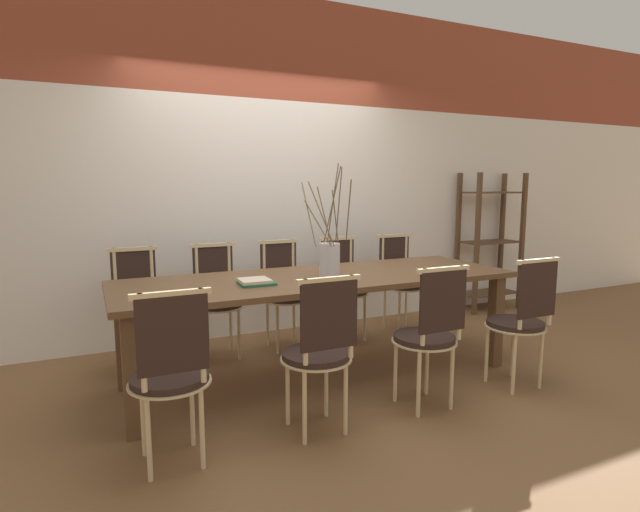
# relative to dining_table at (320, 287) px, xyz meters

# --- Properties ---
(ground_plane) EXTENTS (16.00, 16.00, 0.00)m
(ground_plane) POSITION_rel_dining_table_xyz_m (0.00, 0.00, -0.69)
(ground_plane) COLOR brown
(wall_rear) EXTENTS (12.00, 0.06, 3.20)m
(wall_rear) POSITION_rel_dining_table_xyz_m (0.00, 1.32, 0.91)
(wall_rear) COLOR silver
(wall_rear) RESTS_ON ground_plane
(dining_table) EXTENTS (2.94, 0.98, 0.78)m
(dining_table) POSITION_rel_dining_table_xyz_m (0.00, 0.00, 0.00)
(dining_table) COLOR brown
(dining_table) RESTS_ON ground_plane
(chair_near_leftend) EXTENTS (0.42, 0.42, 0.95)m
(chair_near_leftend) POSITION_rel_dining_table_xyz_m (-1.20, -0.79, -0.17)
(chair_near_leftend) COLOR black
(chair_near_leftend) RESTS_ON ground_plane
(chair_near_left) EXTENTS (0.42, 0.42, 0.95)m
(chair_near_left) POSITION_rel_dining_table_xyz_m (-0.37, -0.79, -0.17)
(chair_near_left) COLOR black
(chair_near_left) RESTS_ON ground_plane
(chair_near_center) EXTENTS (0.42, 0.42, 0.95)m
(chair_near_center) POSITION_rel_dining_table_xyz_m (0.40, -0.79, -0.17)
(chair_near_center) COLOR black
(chair_near_center) RESTS_ON ground_plane
(chair_near_right) EXTENTS (0.42, 0.42, 0.95)m
(chair_near_right) POSITION_rel_dining_table_xyz_m (1.20, -0.79, -0.17)
(chair_near_right) COLOR black
(chair_near_right) RESTS_ON ground_plane
(chair_far_leftend) EXTENTS (0.42, 0.42, 0.95)m
(chair_far_leftend) POSITION_rel_dining_table_xyz_m (-1.22, 0.79, -0.17)
(chair_far_leftend) COLOR black
(chair_far_leftend) RESTS_ON ground_plane
(chair_far_left) EXTENTS (0.42, 0.42, 0.95)m
(chair_far_left) POSITION_rel_dining_table_xyz_m (-0.58, 0.79, -0.17)
(chair_far_left) COLOR black
(chair_far_left) RESTS_ON ground_plane
(chair_far_center) EXTENTS (0.42, 0.42, 0.95)m
(chair_far_center) POSITION_rel_dining_table_xyz_m (0.01, 0.79, -0.17)
(chair_far_center) COLOR black
(chair_far_center) RESTS_ON ground_plane
(chair_far_right) EXTENTS (0.42, 0.42, 0.95)m
(chair_far_right) POSITION_rel_dining_table_xyz_m (0.62, 0.79, -0.17)
(chair_far_right) COLOR black
(chair_far_right) RESTS_ON ground_plane
(chair_far_rightend) EXTENTS (0.42, 0.42, 0.95)m
(chair_far_rightend) POSITION_rel_dining_table_xyz_m (1.26, 0.79, -0.17)
(chair_far_rightend) COLOR black
(chair_far_rightend) RESTS_ON ground_plane
(vase_centerpiece) EXTENTS (0.36, 0.36, 0.82)m
(vase_centerpiece) POSITION_rel_dining_table_xyz_m (0.05, -0.06, 0.23)
(vase_centerpiece) COLOR silver
(vase_centerpiece) RESTS_ON dining_table
(book_stack) EXTENTS (0.25, 0.21, 0.04)m
(book_stack) POSITION_rel_dining_table_xyz_m (-0.53, -0.10, 0.10)
(book_stack) COLOR #1E6B4C
(book_stack) RESTS_ON dining_table
(shelving_rack) EXTENTS (0.72, 0.36, 1.58)m
(shelving_rack) POSITION_rel_dining_table_xyz_m (2.67, 1.07, 0.09)
(shelving_rack) COLOR #513823
(shelving_rack) RESTS_ON ground_plane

